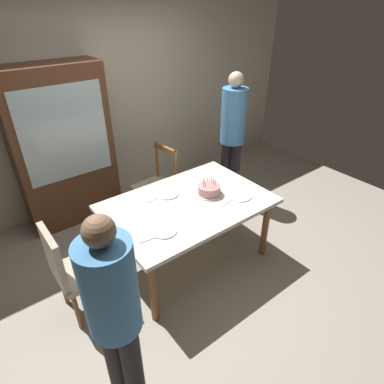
{
  "coord_description": "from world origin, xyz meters",
  "views": [
    {
      "loc": [
        -1.59,
        -2.13,
        2.49
      ],
      "look_at": [
        0.05,
        0.0,
        0.84
      ],
      "focal_mm": 30.03,
      "sensor_mm": 36.0,
      "label": 1
    }
  ],
  "objects_px": {
    "person_celebrant": "(114,310)",
    "person_guest": "(233,131)",
    "plate_near_celebrant": "(164,231)",
    "chair_spindle_back": "(156,187)",
    "dining_table": "(188,209)",
    "birthday_cake": "(209,190)",
    "plate_near_guest": "(240,196)",
    "china_cabinet": "(63,149)",
    "plate_far_side": "(168,194)",
    "chair_upholstered": "(72,268)"
  },
  "relations": [
    {
      "from": "plate_far_side",
      "to": "person_celebrant",
      "type": "relative_size",
      "value": 0.14
    },
    {
      "from": "plate_far_side",
      "to": "chair_upholstered",
      "type": "relative_size",
      "value": 0.23
    },
    {
      "from": "plate_near_celebrant",
      "to": "chair_spindle_back",
      "type": "xyz_separation_m",
      "value": [
        0.6,
        1.11,
        -0.29
      ]
    },
    {
      "from": "plate_far_side",
      "to": "birthday_cake",
      "type": "bearing_deg",
      "value": -36.12
    },
    {
      "from": "plate_near_celebrant",
      "to": "plate_near_guest",
      "type": "distance_m",
      "value": 0.92
    },
    {
      "from": "plate_far_side",
      "to": "plate_near_guest",
      "type": "bearing_deg",
      "value": -40.87
    },
    {
      "from": "china_cabinet",
      "to": "person_celebrant",
      "type": "bearing_deg",
      "value": -102.33
    },
    {
      "from": "chair_spindle_back",
      "to": "person_guest",
      "type": "distance_m",
      "value": 1.23
    },
    {
      "from": "chair_spindle_back",
      "to": "chair_upholstered",
      "type": "distance_m",
      "value": 1.58
    },
    {
      "from": "chair_spindle_back",
      "to": "china_cabinet",
      "type": "bearing_deg",
      "value": 139.76
    },
    {
      "from": "plate_far_side",
      "to": "chair_spindle_back",
      "type": "height_order",
      "value": "chair_spindle_back"
    },
    {
      "from": "birthday_cake",
      "to": "person_guest",
      "type": "height_order",
      "value": "person_guest"
    },
    {
      "from": "plate_near_celebrant",
      "to": "person_celebrant",
      "type": "bearing_deg",
      "value": -140.85
    },
    {
      "from": "birthday_cake",
      "to": "china_cabinet",
      "type": "bearing_deg",
      "value": 120.7
    },
    {
      "from": "person_celebrant",
      "to": "china_cabinet",
      "type": "relative_size",
      "value": 0.83
    },
    {
      "from": "person_celebrant",
      "to": "china_cabinet",
      "type": "xyz_separation_m",
      "value": [
        0.53,
        2.41,
        0.05
      ]
    },
    {
      "from": "plate_near_guest",
      "to": "person_guest",
      "type": "relative_size",
      "value": 0.13
    },
    {
      "from": "plate_near_celebrant",
      "to": "person_celebrant",
      "type": "distance_m",
      "value": 0.98
    },
    {
      "from": "dining_table",
      "to": "birthday_cake",
      "type": "bearing_deg",
      "value": -1.6
    },
    {
      "from": "dining_table",
      "to": "plate_near_celebrant",
      "type": "bearing_deg",
      "value": -151.16
    },
    {
      "from": "chair_upholstered",
      "to": "chair_spindle_back",
      "type": "bearing_deg",
      "value": 31.2
    },
    {
      "from": "person_guest",
      "to": "chair_upholstered",
      "type": "bearing_deg",
      "value": -165.31
    },
    {
      "from": "dining_table",
      "to": "chair_spindle_back",
      "type": "bearing_deg",
      "value": 79.89
    },
    {
      "from": "plate_near_guest",
      "to": "chair_upholstered",
      "type": "xyz_separation_m",
      "value": [
        -1.68,
        0.29,
        -0.21
      ]
    },
    {
      "from": "china_cabinet",
      "to": "plate_near_guest",
      "type": "bearing_deg",
      "value": -57.48
    },
    {
      "from": "person_celebrant",
      "to": "plate_far_side",
      "type": "bearing_deg",
      "value": 44.63
    },
    {
      "from": "plate_near_celebrant",
      "to": "chair_spindle_back",
      "type": "distance_m",
      "value": 1.29
    },
    {
      "from": "dining_table",
      "to": "plate_far_side",
      "type": "bearing_deg",
      "value": 108.27
    },
    {
      "from": "chair_spindle_back",
      "to": "chair_upholstered",
      "type": "xyz_separation_m",
      "value": [
        -1.35,
        -0.82,
        0.07
      ]
    },
    {
      "from": "chair_spindle_back",
      "to": "china_cabinet",
      "type": "xyz_separation_m",
      "value": [
        -0.82,
        0.69,
        0.49
      ]
    },
    {
      "from": "dining_table",
      "to": "person_guest",
      "type": "distance_m",
      "value": 1.46
    },
    {
      "from": "plate_near_guest",
      "to": "chair_spindle_back",
      "type": "distance_m",
      "value": 1.19
    },
    {
      "from": "plate_far_side",
      "to": "person_guest",
      "type": "bearing_deg",
      "value": 18.5
    },
    {
      "from": "plate_near_celebrant",
      "to": "person_guest",
      "type": "xyz_separation_m",
      "value": [
        1.69,
        0.93,
        0.24
      ]
    },
    {
      "from": "birthday_cake",
      "to": "chair_upholstered",
      "type": "bearing_deg",
      "value": 177.83
    },
    {
      "from": "plate_near_guest",
      "to": "china_cabinet",
      "type": "height_order",
      "value": "china_cabinet"
    },
    {
      "from": "dining_table",
      "to": "chair_upholstered",
      "type": "bearing_deg",
      "value": 177.7
    },
    {
      "from": "birthday_cake",
      "to": "plate_near_guest",
      "type": "distance_m",
      "value": 0.33
    },
    {
      "from": "chair_spindle_back",
      "to": "person_celebrant",
      "type": "distance_m",
      "value": 2.23
    },
    {
      "from": "person_celebrant",
      "to": "person_guest",
      "type": "height_order",
      "value": "person_guest"
    },
    {
      "from": "birthday_cake",
      "to": "person_guest",
      "type": "bearing_deg",
      "value": 35.24
    },
    {
      "from": "plate_far_side",
      "to": "chair_upholstered",
      "type": "distance_m",
      "value": 1.15
    },
    {
      "from": "chair_spindle_back",
      "to": "plate_far_side",
      "type": "bearing_deg",
      "value": -110.71
    },
    {
      "from": "plate_far_side",
      "to": "chair_upholstered",
      "type": "bearing_deg",
      "value": -170.03
    },
    {
      "from": "person_guest",
      "to": "plate_near_celebrant",
      "type": "bearing_deg",
      "value": -151.14
    },
    {
      "from": "plate_far_side",
      "to": "plate_near_guest",
      "type": "distance_m",
      "value": 0.74
    },
    {
      "from": "plate_near_guest",
      "to": "chair_spindle_back",
      "type": "height_order",
      "value": "chair_spindle_back"
    },
    {
      "from": "person_guest",
      "to": "chair_spindle_back",
      "type": "bearing_deg",
      "value": 170.83
    },
    {
      "from": "birthday_cake",
      "to": "person_celebrant",
      "type": "bearing_deg",
      "value": -149.81
    },
    {
      "from": "chair_upholstered",
      "to": "plate_near_guest",
      "type": "bearing_deg",
      "value": -9.86
    }
  ]
}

